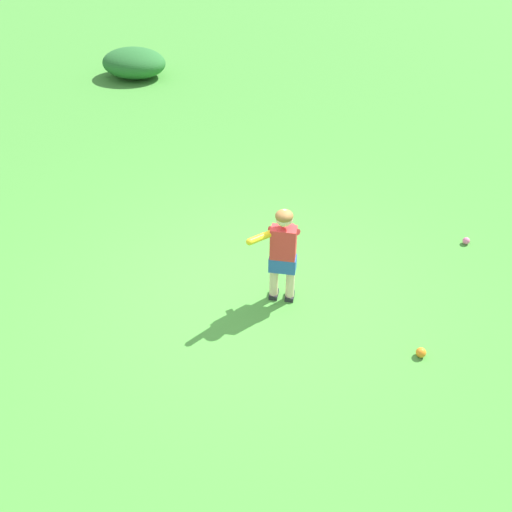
# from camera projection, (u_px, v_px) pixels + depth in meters

# --- Properties ---
(ground_plane) EXTENTS (40.00, 40.00, 0.00)m
(ground_plane) POSITION_uv_depth(u_px,v_px,m) (253.00, 293.00, 5.73)
(ground_plane) COLOR #479338
(child_batter) EXTENTS (0.61, 0.38, 1.08)m
(child_batter) POSITION_uv_depth(u_px,v_px,m) (282.00, 248.00, 5.28)
(child_batter) COLOR #232328
(child_batter) RESTS_ON ground
(play_ball_far_right) EXTENTS (0.10, 0.10, 0.10)m
(play_ball_far_right) POSITION_uv_depth(u_px,v_px,m) (421.00, 352.00, 4.97)
(play_ball_far_right) COLOR orange
(play_ball_far_right) RESTS_ON ground
(play_ball_midfield) EXTENTS (0.09, 0.09, 0.09)m
(play_ball_midfield) POSITION_uv_depth(u_px,v_px,m) (466.00, 241.00, 6.44)
(play_ball_midfield) COLOR pink
(play_ball_midfield) RESTS_ON ground
(shrub_left_background) EXTENTS (1.17, 1.39, 0.59)m
(shrub_left_background) POSITION_uv_depth(u_px,v_px,m) (134.00, 63.00, 11.33)
(shrub_left_background) COLOR #286B2D
(shrub_left_background) RESTS_ON ground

